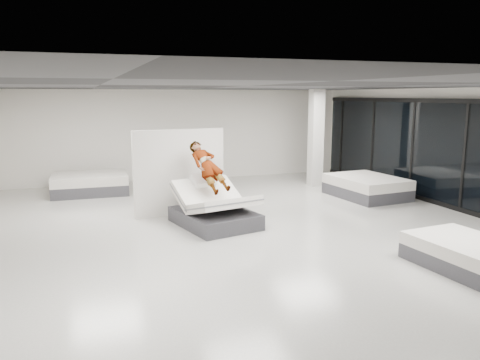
% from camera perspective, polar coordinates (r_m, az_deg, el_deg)
% --- Properties ---
extents(room, '(14.00, 14.04, 3.20)m').
position_cam_1_polar(room, '(10.09, 1.09, 2.30)').
color(room, beige).
rests_on(room, ground).
extents(hero_bed, '(1.91, 2.28, 1.15)m').
position_cam_1_polar(hero_bed, '(10.92, -3.10, -3.63)').
color(hero_bed, '#3B3A3F').
rests_on(hero_bed, floor).
extents(person, '(0.88, 1.43, 1.50)m').
position_cam_1_polar(person, '(11.02, -3.92, 0.79)').
color(person, slate).
rests_on(person, hero_bed).
extents(remote, '(0.08, 0.15, 0.08)m').
position_cam_1_polar(remote, '(10.86, -2.01, -0.33)').
color(remote, black).
rests_on(remote, person).
extents(divider_panel, '(2.38, 0.44, 2.17)m').
position_cam_1_polar(divider_panel, '(11.94, -7.35, 0.95)').
color(divider_panel, silver).
rests_on(divider_panel, floor).
extents(flat_bed_right_far, '(1.88, 2.38, 0.61)m').
position_cam_1_polar(flat_bed_right_far, '(14.45, 15.17, -0.83)').
color(flat_bed_right_far, '#3B3A3F').
rests_on(flat_bed_right_far, floor).
extents(flat_bed_right_near, '(1.53, 1.94, 0.50)m').
position_cam_1_polar(flat_bed_right_near, '(9.25, 25.81, -8.09)').
color(flat_bed_right_near, '#3B3A3F').
rests_on(flat_bed_right_near, floor).
extents(flat_bed_left_far, '(2.26, 1.71, 0.61)m').
position_cam_1_polar(flat_bed_left_far, '(15.21, -17.82, -0.42)').
color(flat_bed_left_far, '#3B3A3F').
rests_on(flat_bed_left_far, floor).
extents(column, '(0.40, 0.40, 3.20)m').
position_cam_1_polar(column, '(15.81, 9.22, 5.07)').
color(column, silver).
rests_on(column, floor).
extents(storefront_glazing, '(0.12, 13.40, 2.92)m').
position_cam_1_polar(storefront_glazing, '(13.32, 25.73, 2.58)').
color(storefront_glazing, '#1B232D').
rests_on(storefront_glazing, floor).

